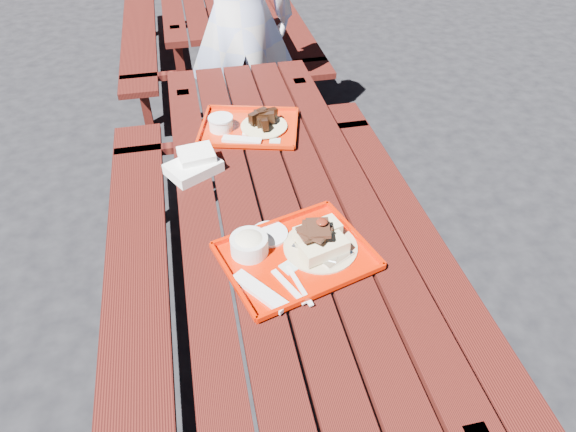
% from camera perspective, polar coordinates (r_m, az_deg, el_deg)
% --- Properties ---
extents(ground, '(60.00, 60.00, 0.00)m').
position_cam_1_polar(ground, '(2.45, -0.75, -12.26)').
color(ground, black).
rests_on(ground, ground).
extents(picnic_table_near, '(1.41, 2.40, 0.75)m').
position_cam_1_polar(picnic_table_near, '(2.03, -0.89, -2.80)').
color(picnic_table_near, '#40110C').
rests_on(picnic_table_near, ground).
extents(picnic_table_far, '(1.41, 2.40, 0.75)m').
position_cam_1_polar(picnic_table_far, '(4.47, -8.61, 22.38)').
color(picnic_table_far, '#40110C').
rests_on(picnic_table_far, ground).
extents(near_tray, '(0.55, 0.48, 0.15)m').
position_cam_1_polar(near_tray, '(1.68, 0.53, -3.55)').
color(near_tray, '#C41700').
rests_on(near_tray, picnic_table_near).
extents(far_tray, '(0.49, 0.43, 0.07)m').
position_cam_1_polar(far_tray, '(2.32, -4.53, 9.90)').
color(far_tray, red).
rests_on(far_tray, picnic_table_near).
extents(white_cloth, '(0.24, 0.22, 0.08)m').
position_cam_1_polar(white_cloth, '(2.08, -10.36, 5.70)').
color(white_cloth, white).
rests_on(white_cloth, picnic_table_near).
extents(person, '(0.67, 0.45, 1.79)m').
position_cam_1_polar(person, '(3.13, -5.42, 20.91)').
color(person, '#BACAFC').
rests_on(person, ground).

